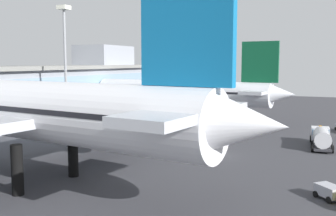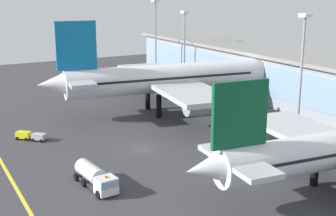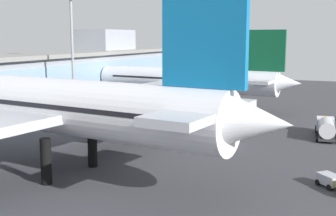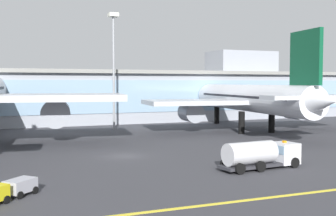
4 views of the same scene
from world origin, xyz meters
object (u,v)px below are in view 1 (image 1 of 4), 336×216
airliner_near_left (24,111)px  airliner_near_right (180,93)px  fuel_tanker_truck (321,137)px  apron_light_mast_east (65,50)px

airliner_near_left → airliner_near_right: airliner_near_left is taller
fuel_tanker_truck → apron_light_mast_east: 43.99m
fuel_tanker_truck → apron_light_mast_east: size_ratio=0.42×
airliner_near_left → apron_light_mast_east: apron_light_mast_east is taller
airliner_near_right → fuel_tanker_truck: bearing=155.3°
airliner_near_left → apron_light_mast_east: bearing=-52.9°
fuel_tanker_truck → apron_light_mast_east: (-5.13, 41.70, 13.05)m
fuel_tanker_truck → apron_light_mast_east: bearing=91.4°
airliner_near_left → fuel_tanker_truck: airliner_near_left is taller
airliner_near_right → apron_light_mast_east: size_ratio=2.17×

